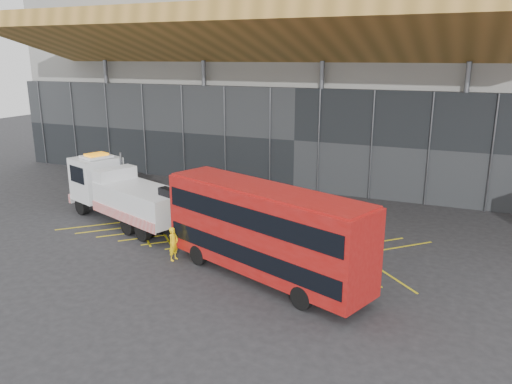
% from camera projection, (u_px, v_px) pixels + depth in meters
% --- Properties ---
extents(ground_plane, '(120.00, 120.00, 0.00)m').
position_uv_depth(ground_plane, '(202.00, 230.00, 30.61)').
color(ground_plane, '#242426').
extents(road_markings, '(21.56, 7.16, 0.01)m').
position_uv_depth(road_markings, '(237.00, 236.00, 29.69)').
color(road_markings, yellow).
rests_on(road_markings, ground_plane).
extents(construction_building, '(55.00, 23.97, 18.00)m').
position_uv_depth(construction_building, '(321.00, 72.00, 43.79)').
color(construction_building, gray).
rests_on(construction_building, ground_plane).
extents(recovery_truck, '(11.69, 6.18, 4.15)m').
position_uv_depth(recovery_truck, '(123.00, 193.00, 31.68)').
color(recovery_truck, black).
rests_on(recovery_truck, ground_plane).
extents(bus_towed, '(11.28, 6.27, 4.52)m').
position_uv_depth(bus_towed, '(264.00, 229.00, 23.41)').
color(bus_towed, '#9E0F0C').
rests_on(bus_towed, ground_plane).
extents(worker, '(0.47, 0.68, 1.80)m').
position_uv_depth(worker, '(174.00, 244.00, 25.98)').
color(worker, yellow).
rests_on(worker, ground_plane).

